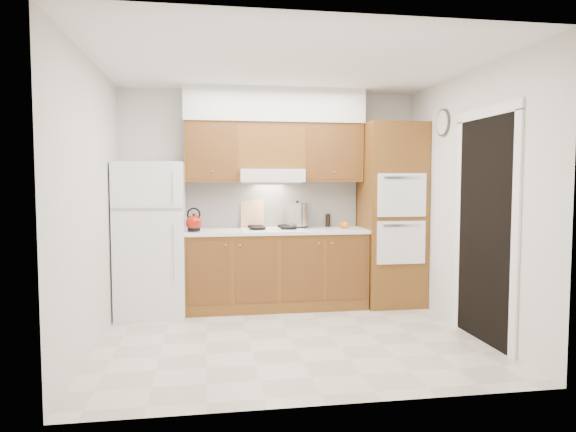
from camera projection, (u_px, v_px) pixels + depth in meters
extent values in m
plane|color=beige|center=(290.00, 338.00, 4.94)|extent=(3.60, 3.60, 0.00)
plane|color=white|center=(290.00, 64.00, 4.76)|extent=(3.60, 3.60, 0.00)
cube|color=silver|center=(271.00, 198.00, 6.33)|extent=(3.60, 0.02, 2.60)
cube|color=silver|center=(91.00, 205.00, 4.57)|extent=(0.02, 3.00, 2.60)
cube|color=silver|center=(468.00, 202.00, 5.13)|extent=(0.02, 3.00, 2.60)
cube|color=white|center=(151.00, 239.00, 5.79)|extent=(0.75, 0.72, 1.72)
cube|color=brown|center=(276.00, 270.00, 6.10)|extent=(2.11, 0.60, 0.90)
cube|color=white|center=(276.00, 231.00, 6.06)|extent=(2.13, 0.62, 0.04)
cube|color=white|center=(273.00, 205.00, 6.33)|extent=(2.11, 0.03, 0.56)
cube|color=brown|center=(391.00, 215.00, 6.25)|extent=(0.70, 0.65, 2.20)
cube|color=brown|center=(212.00, 152.00, 6.02)|extent=(0.63, 0.33, 0.70)
cube|color=brown|center=(331.00, 153.00, 6.24)|extent=(0.73, 0.33, 0.70)
cube|color=silver|center=(271.00, 176.00, 6.09)|extent=(0.75, 0.45, 0.15)
cube|color=brown|center=(270.00, 146.00, 6.12)|extent=(0.75, 0.33, 0.55)
cube|color=silver|center=(275.00, 106.00, 6.08)|extent=(2.13, 0.36, 0.40)
cube|color=white|center=(272.00, 229.00, 6.07)|extent=(0.74, 0.50, 0.01)
cube|color=black|center=(484.00, 230.00, 4.81)|extent=(0.02, 0.90, 2.10)
cylinder|color=#3F3833|center=(443.00, 123.00, 5.61)|extent=(0.02, 0.30, 0.30)
sphere|color=maroon|center=(194.00, 223.00, 5.78)|extent=(0.20, 0.20, 0.18)
cube|color=tan|center=(252.00, 211.00, 6.26)|extent=(0.29, 0.10, 0.37)
cylinder|color=#BBBCC0|center=(297.00, 215.00, 6.20)|extent=(0.34, 0.34, 0.27)
cylinder|color=black|center=(299.00, 220.00, 6.35)|extent=(0.06, 0.06, 0.19)
cylinder|color=black|center=(306.00, 221.00, 6.35)|extent=(0.07, 0.07, 0.16)
cylinder|color=black|center=(328.00, 220.00, 6.40)|extent=(0.07, 0.07, 0.16)
sphere|color=orange|center=(345.00, 225.00, 6.16)|extent=(0.10, 0.10, 0.09)
sphere|color=orange|center=(343.00, 225.00, 6.19)|extent=(0.09, 0.09, 0.08)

